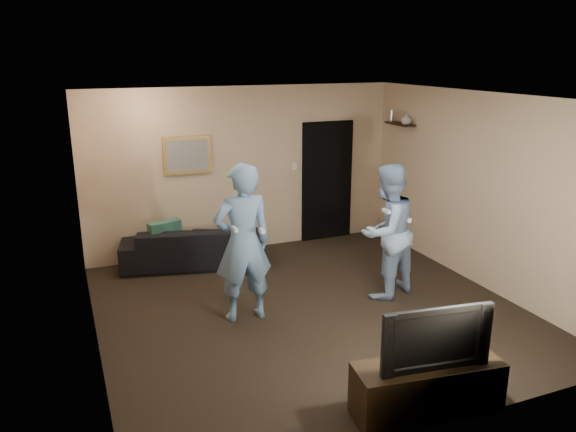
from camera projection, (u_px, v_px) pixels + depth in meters
name	position (u px, v px, depth m)	size (l,w,h in m)	color
ground	(309.00, 309.00, 7.00)	(5.00, 5.00, 0.00)	black
ceiling	(311.00, 97.00, 6.27)	(5.00, 5.00, 0.04)	silver
wall_back	(244.00, 170.00, 8.85)	(5.00, 0.04, 2.60)	tan
wall_front	(442.00, 287.00, 4.41)	(5.00, 0.04, 2.60)	tan
wall_left	(87.00, 234.00, 5.72)	(0.04, 5.00, 2.60)	tan
wall_right	(479.00, 190.00, 7.55)	(0.04, 5.00, 2.60)	tan
sofa	(193.00, 245.00, 8.40)	(2.08, 0.81, 0.61)	black
throw_pillow	(165.00, 237.00, 8.20)	(0.48, 0.15, 0.48)	#1A5040
painting_frame	(187.00, 155.00, 8.42)	(0.72, 0.05, 0.57)	olive
painting_canvas	(187.00, 155.00, 8.39)	(0.62, 0.01, 0.47)	slate
doorway	(327.00, 181.00, 9.44)	(0.90, 0.06, 2.00)	black
light_switch	(294.00, 166.00, 9.14)	(0.08, 0.02, 0.12)	silver
wall_shelf	(400.00, 124.00, 8.91)	(0.20, 0.60, 0.03)	black
shelf_vase	(406.00, 119.00, 8.74)	(0.16, 0.16, 0.17)	#AFAFB4
shelf_figurine	(391.00, 116.00, 9.11)	(0.06, 0.06, 0.18)	silver
tv_console	(427.00, 388.00, 4.92)	(1.32, 0.42, 0.47)	black
television	(431.00, 334.00, 4.78)	(0.99, 0.13, 0.57)	black
wii_player_left	(243.00, 243.00, 6.52)	(0.70, 0.52, 1.90)	#6C94BB
wii_player_right	(386.00, 231.00, 7.18)	(1.02, 0.90, 1.75)	#90AED2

